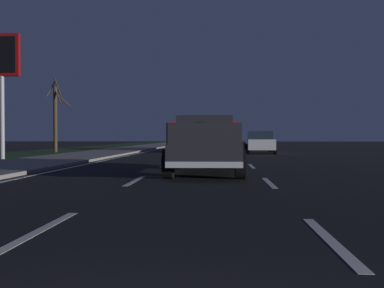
{
  "coord_description": "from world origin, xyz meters",
  "views": [
    {
      "loc": [
        -1.17,
        -0.5,
        1.18
      ],
      "look_at": [
        12.12,
        0.38,
        0.94
      ],
      "focal_mm": 39.42,
      "sensor_mm": 36.0,
      "label": 1
    }
  ],
  "objects": [
    {
      "name": "grass_verge",
      "position": [
        27.0,
        12.45,
        0.0
      ],
      "size": [
        108.0,
        6.0,
        0.01
      ],
      "primitive_type": "cube",
      "color": "#1E3819",
      "rests_on": "ground"
    },
    {
      "name": "pickup_truck",
      "position": [
        12.36,
        0.0,
        0.98
      ],
      "size": [
        5.49,
        2.4,
        1.87
      ],
      "color": "#232328",
      "rests_on": "ground"
    },
    {
      "name": "sidewalk_shoulder",
      "position": [
        27.0,
        7.45,
        0.06
      ],
      "size": [
        108.0,
        4.0,
        0.12
      ],
      "primitive_type": "cube",
      "color": "gray",
      "rests_on": "ground"
    },
    {
      "name": "sedan_tan",
      "position": [
        33.34,
        0.18,
        0.78
      ],
      "size": [
        4.4,
        2.02,
        1.54
      ],
      "color": "#9E845B",
      "rests_on": "ground"
    },
    {
      "name": "bare_tree_far",
      "position": [
        29.61,
        11.78,
        2.71
      ],
      "size": [
        1.23,
        1.62,
        5.5
      ],
      "color": "#423323",
      "rests_on": "ground"
    },
    {
      "name": "gas_price_sign",
      "position": [
        20.02,
        10.81,
        4.87
      ],
      "size": [
        0.27,
        1.9,
        6.51
      ],
      "color": "#99999E",
      "rests_on": "ground"
    },
    {
      "name": "ground",
      "position": [
        27.0,
        0.0,
        0.0
      ],
      "size": [
        144.0,
        144.0,
        0.0
      ],
      "primitive_type": "plane",
      "color": "black"
    },
    {
      "name": "lane_markings",
      "position": [
        30.7,
        3.01,
        0.0
      ],
      "size": [
        108.41,
        7.04,
        0.01
      ],
      "color": "silver",
      "rests_on": "ground"
    },
    {
      "name": "sedan_white",
      "position": [
        28.54,
        -3.28,
        0.78
      ],
      "size": [
        4.43,
        2.07,
        1.54
      ],
      "color": "silver",
      "rests_on": "ground"
    }
  ]
}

